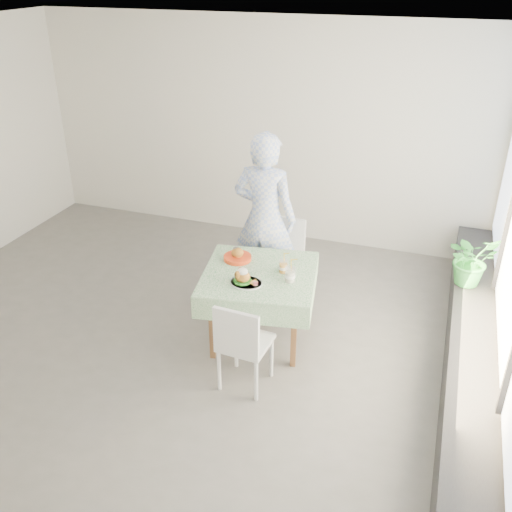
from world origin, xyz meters
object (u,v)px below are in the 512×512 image
at_px(chair_near, 245,359).
at_px(main_dish, 244,279).
at_px(diner, 265,218).
at_px(chair_far, 280,275).
at_px(cafe_table, 259,298).
at_px(potted_plant, 471,259).
at_px(juice_cup_orange, 283,267).

bearing_deg(chair_near, main_dish, 110.43).
bearing_deg(diner, chair_far, -174.48).
bearing_deg(chair_far, cafe_table, -87.70).
height_order(cafe_table, potted_plant, potted_plant).
distance_m(chair_near, main_dish, 0.72).
bearing_deg(cafe_table, chair_near, -81.17).
bearing_deg(diner, potted_plant, -175.76).
distance_m(chair_near, potted_plant, 2.44).
xyz_separation_m(diner, juice_cup_orange, (0.42, -0.71, -0.14)).
relative_size(cafe_table, juice_cup_orange, 4.83).
distance_m(main_dish, juice_cup_orange, 0.42).
height_order(diner, potted_plant, diner).
height_order(chair_far, diner, diner).
distance_m(chair_far, main_dish, 1.16).
bearing_deg(juice_cup_orange, chair_near, -97.41).
relative_size(chair_near, diner, 0.46).
distance_m(chair_near, juice_cup_orange, 0.95).
height_order(chair_near, diner, diner).
bearing_deg(diner, cafe_table, 106.38).
relative_size(cafe_table, diner, 0.64).
height_order(chair_near, potted_plant, potted_plant).
xyz_separation_m(chair_near, diner, (-0.32, 1.49, 0.67)).
relative_size(chair_near, juice_cup_orange, 3.47).
xyz_separation_m(cafe_table, juice_cup_orange, (0.21, 0.08, 0.34)).
bearing_deg(chair_near, cafe_table, 98.83).
bearing_deg(juice_cup_orange, cafe_table, -157.95).
distance_m(cafe_table, main_dish, 0.41).
distance_m(cafe_table, diner, 0.95).
distance_m(main_dish, potted_plant, 2.25).
distance_m(cafe_table, chair_near, 0.73).
relative_size(chair_far, chair_near, 1.04).
bearing_deg(main_dish, chair_far, 88.25).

